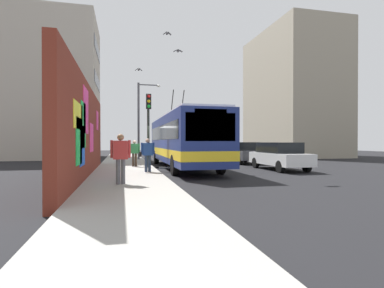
% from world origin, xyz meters
% --- Properties ---
extents(ground_plane, '(80.00, 80.00, 0.00)m').
position_xyz_m(ground_plane, '(0.00, 0.00, 0.00)').
color(ground_plane, black).
extents(sidewalk_slab, '(48.00, 3.20, 0.15)m').
position_xyz_m(sidewalk_slab, '(0.00, 1.60, 0.07)').
color(sidewalk_slab, '#9E9B93').
rests_on(sidewalk_slab, ground_plane).
extents(graffiti_wall, '(13.96, 0.32, 4.10)m').
position_xyz_m(graffiti_wall, '(-4.04, 3.35, 2.05)').
color(graffiti_wall, maroon).
rests_on(graffiti_wall, ground_plane).
extents(building_far_left, '(8.16, 10.02, 13.48)m').
position_xyz_m(building_far_left, '(13.75, 9.20, 6.74)').
color(building_far_left, '#B2A899').
rests_on(building_far_left, ground_plane).
extents(building_far_right, '(11.83, 7.02, 13.91)m').
position_xyz_m(building_far_right, '(12.90, -17.00, 6.96)').
color(building_far_right, '#9E937F').
rests_on(building_far_right, ground_plane).
extents(city_bus, '(12.27, 2.60, 5.01)m').
position_xyz_m(city_bus, '(0.19, -1.80, 1.80)').
color(city_bus, navy).
rests_on(city_bus, ground_plane).
extents(parked_car_white, '(4.52, 1.78, 1.58)m').
position_xyz_m(parked_car_white, '(-2.21, -7.00, 0.83)').
color(parked_car_white, white).
rests_on(parked_car_white, ground_plane).
extents(parked_car_dark_gray, '(4.12, 1.77, 1.58)m').
position_xyz_m(parked_car_dark_gray, '(3.18, -7.00, 0.83)').
color(parked_car_dark_gray, '#38383D').
rests_on(parked_car_dark_gray, ground_plane).
extents(pedestrian_midblock, '(0.22, 0.71, 1.56)m').
position_xyz_m(pedestrian_midblock, '(0.35, 1.09, 1.05)').
color(pedestrian_midblock, '#3F3326').
rests_on(pedestrian_midblock, sidewalk_slab).
extents(pedestrian_near_wall, '(0.23, 0.69, 1.75)m').
position_xyz_m(pedestrian_near_wall, '(-7.25, 1.87, 1.19)').
color(pedestrian_near_wall, '#595960').
rests_on(pedestrian_near_wall, sidewalk_slab).
extents(pedestrian_at_curb, '(0.22, 0.73, 1.63)m').
position_xyz_m(pedestrian_at_curb, '(-3.19, 0.60, 1.10)').
color(pedestrian_at_curb, '#2D3F59').
rests_on(pedestrian_at_curb, sidewalk_slab).
extents(traffic_light, '(0.49, 0.28, 4.18)m').
position_xyz_m(traffic_light, '(-0.81, 0.35, 2.96)').
color(traffic_light, '#2D382D').
rests_on(traffic_light, sidewalk_slab).
extents(street_lamp, '(0.44, 1.90, 6.39)m').
position_xyz_m(street_lamp, '(7.63, 0.23, 3.85)').
color(street_lamp, '#4C4C51').
rests_on(street_lamp, sidewalk_slab).
extents(flying_pigeons, '(6.95, 3.20, 3.00)m').
position_xyz_m(flying_pigeons, '(0.85, -0.98, 8.04)').
color(flying_pigeons, '#47474C').
extents(curbside_puddle, '(1.30, 1.30, 0.00)m').
position_xyz_m(curbside_puddle, '(0.73, -0.60, 0.00)').
color(curbside_puddle, black).
rests_on(curbside_puddle, ground_plane).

